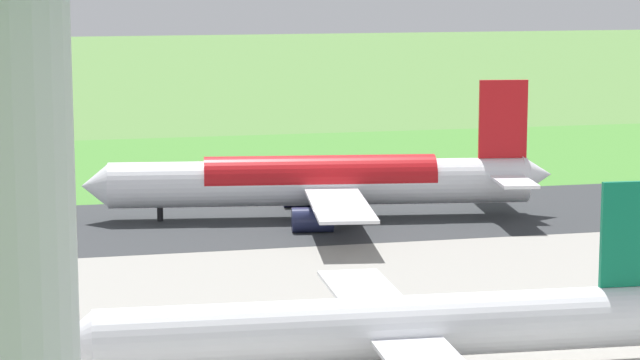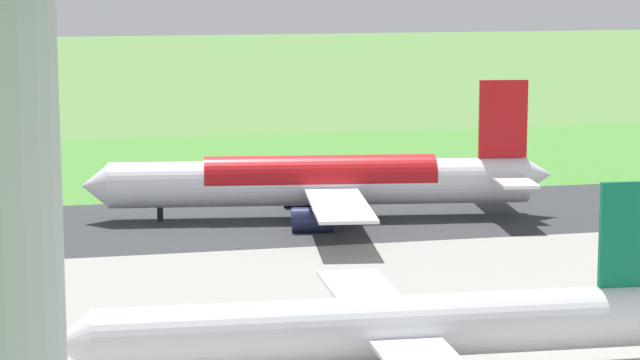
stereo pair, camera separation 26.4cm
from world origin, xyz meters
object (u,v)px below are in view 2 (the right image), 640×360
at_px(traffic_cone_orange, 148,172).
at_px(airliner_parked_mid, 390,326).
at_px(airliner_main, 323,181).
at_px(no_stopping_sign, 191,170).

bearing_deg(traffic_cone_orange, airliner_parked_mid, 94.16).
bearing_deg(airliner_main, no_stopping_sign, -70.10).
relative_size(airliner_main, airliner_parked_mid, 1.17).
height_order(airliner_main, airliner_parked_mid, airliner_main).
relative_size(airliner_main, no_stopping_sign, 23.00).
distance_m(airliner_main, airliner_parked_mid, 58.99).
xyz_separation_m(airliner_main, traffic_cone_orange, (16.12, -37.65, -4.08)).
bearing_deg(airliner_main, traffic_cone_orange, -66.83).
bearing_deg(airliner_main, airliner_parked_mid, 81.09).
xyz_separation_m(airliner_main, no_stopping_sign, (11.09, -30.65, -2.95)).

